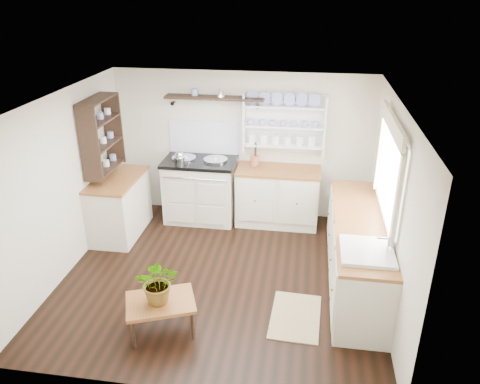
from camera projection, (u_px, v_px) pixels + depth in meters
name	position (u px, v px, depth m)	size (l,w,h in m)	color
floor	(221.00, 275.00, 6.10)	(4.00, 3.80, 0.01)	black
wall_back	(242.00, 145.00, 7.33)	(4.00, 0.02, 2.30)	beige
wall_right	(391.00, 207.00, 5.35)	(0.02, 3.80, 2.30)	beige
wall_left	(64.00, 186.00, 5.89)	(0.02, 3.80, 2.30)	beige
ceiling	(217.00, 101.00, 5.15)	(4.00, 3.80, 0.01)	white
window	(389.00, 168.00, 5.32)	(0.08, 1.55, 1.22)	white
aga_cooker	(201.00, 189.00, 7.38)	(1.12, 0.77, 1.03)	beige
back_cabinets	(277.00, 196.00, 7.26)	(1.27, 0.63, 0.90)	beige
right_cabinets	(357.00, 252.00, 5.76)	(0.62, 2.43, 0.90)	beige
belfast_sink	(366.00, 261.00, 4.95)	(0.55, 0.60, 0.45)	white
left_cabinets	(119.00, 205.00, 6.95)	(0.62, 1.13, 0.90)	beige
plate_rack	(285.00, 123.00, 7.04)	(1.20, 0.22, 0.90)	white
high_shelf	(215.00, 98.00, 6.96)	(1.50, 0.29, 0.16)	black
left_shelving	(101.00, 135.00, 6.52)	(0.28, 0.80, 1.05)	black
kettle	(180.00, 159.00, 7.09)	(0.18, 0.18, 0.23)	silver
utensil_crock	(255.00, 161.00, 7.17)	(0.13, 0.13, 0.15)	#A3583B
center_table	(161.00, 304.00, 5.01)	(0.86, 0.74, 0.39)	brown
potted_plant	(159.00, 282.00, 4.88)	(0.44, 0.38, 0.49)	#3F7233
floor_rug	(295.00, 316.00, 5.34)	(0.55, 0.85, 0.02)	#907E54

